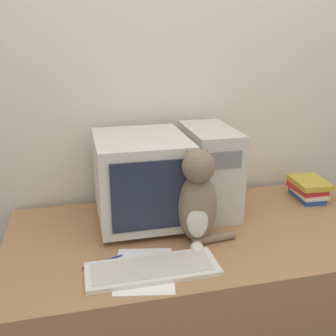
{
  "coord_description": "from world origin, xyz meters",
  "views": [
    {
      "loc": [
        -0.49,
        -1.04,
        1.56
      ],
      "look_at": [
        -0.13,
        0.46,
        1.03
      ],
      "focal_mm": 42.0,
      "sensor_mm": 36.0,
      "label": 1
    }
  ],
  "objects_px": {
    "crt_monitor": "(141,178)",
    "pen": "(103,262)",
    "computer_tower": "(209,170)",
    "keyboard": "(152,269)",
    "book_stack": "(308,189)",
    "cat": "(198,201)"
  },
  "relations": [
    {
      "from": "crt_monitor",
      "to": "pen",
      "type": "relative_size",
      "value": 2.92
    },
    {
      "from": "crt_monitor",
      "to": "computer_tower",
      "type": "xyz_separation_m",
      "value": [
        0.33,
        0.04,
        -0.0
      ]
    },
    {
      "from": "crt_monitor",
      "to": "keyboard",
      "type": "bearing_deg",
      "value": -95.03
    },
    {
      "from": "keyboard",
      "to": "pen",
      "type": "distance_m",
      "value": 0.2
    },
    {
      "from": "computer_tower",
      "to": "pen",
      "type": "height_order",
      "value": "computer_tower"
    },
    {
      "from": "computer_tower",
      "to": "book_stack",
      "type": "height_order",
      "value": "computer_tower"
    },
    {
      "from": "keyboard",
      "to": "pen",
      "type": "relative_size",
      "value": 3.15
    },
    {
      "from": "cat",
      "to": "book_stack",
      "type": "xyz_separation_m",
      "value": [
        0.69,
        0.28,
        -0.13
      ]
    },
    {
      "from": "keyboard",
      "to": "book_stack",
      "type": "bearing_deg",
      "value": 26.55
    },
    {
      "from": "crt_monitor",
      "to": "keyboard",
      "type": "distance_m",
      "value": 0.46
    },
    {
      "from": "computer_tower",
      "to": "cat",
      "type": "height_order",
      "value": "computer_tower"
    },
    {
      "from": "computer_tower",
      "to": "cat",
      "type": "distance_m",
      "value": 0.32
    },
    {
      "from": "pen",
      "to": "keyboard",
      "type": "bearing_deg",
      "value": -30.06
    },
    {
      "from": "keyboard",
      "to": "pen",
      "type": "bearing_deg",
      "value": 149.94
    },
    {
      "from": "pen",
      "to": "computer_tower",
      "type": "bearing_deg",
      "value": 33.83
    },
    {
      "from": "crt_monitor",
      "to": "keyboard",
      "type": "height_order",
      "value": "crt_monitor"
    },
    {
      "from": "crt_monitor",
      "to": "book_stack",
      "type": "distance_m",
      "value": 0.89
    },
    {
      "from": "cat",
      "to": "crt_monitor",
      "type": "bearing_deg",
      "value": 144.03
    },
    {
      "from": "cat",
      "to": "book_stack",
      "type": "distance_m",
      "value": 0.76
    },
    {
      "from": "computer_tower",
      "to": "book_stack",
      "type": "relative_size",
      "value": 1.86
    },
    {
      "from": "keyboard",
      "to": "cat",
      "type": "bearing_deg",
      "value": 37.91
    },
    {
      "from": "book_stack",
      "to": "pen",
      "type": "relative_size",
      "value": 1.42
    }
  ]
}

